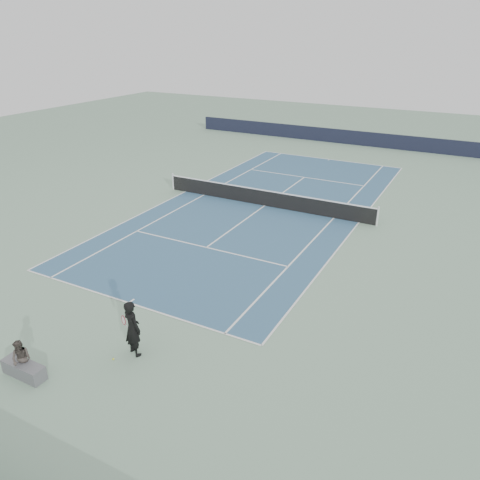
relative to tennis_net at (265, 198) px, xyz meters
The scene contains 7 objects.
ground 0.50m from the tennis_net, ahead, with size 80.00×80.00×0.00m, color gray.
court_surface 0.50m from the tennis_net, ahead, with size 10.97×23.77×0.01m, color #335978.
tennis_net is the anchor object (origin of this frame).
windscreen_far 17.89m from the tennis_net, 90.00° to the left, with size 30.00×0.25×1.20m, color black.
tennis_player 14.25m from the tennis_net, 81.44° to the right, with size 0.87×0.71×1.89m.
tennis_ball 14.78m from the tennis_net, 83.24° to the right, with size 0.06×0.06×0.06m, color yellow.
spectator_bench 16.43m from the tennis_net, 90.20° to the right, with size 1.48×0.88×1.21m.
Camera 1 is at (10.64, -23.08, 9.32)m, focal length 35.00 mm.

